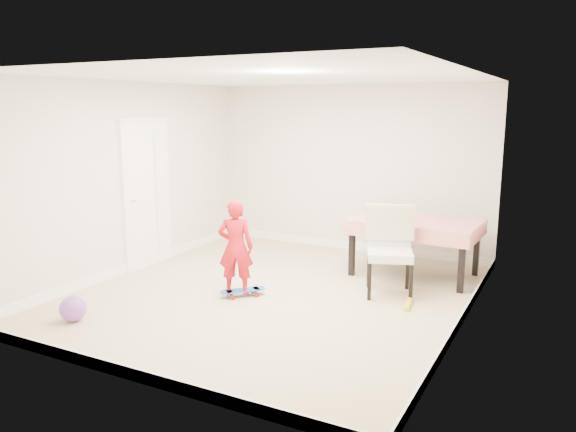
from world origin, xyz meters
The scene contains 17 objects.
ground centered at (0.00, 0.00, 0.00)m, with size 5.00×5.00×0.00m, color tan.
ceiling centered at (0.00, 0.00, 2.58)m, with size 4.50×5.00×0.04m, color white.
wall_back centered at (0.00, 2.48, 1.30)m, with size 4.50×0.04×2.60m, color beige.
wall_front centered at (0.00, -2.48, 1.30)m, with size 4.50×0.04×2.60m, color beige.
wall_left centered at (-2.23, 0.00, 1.30)m, with size 0.04×5.00×2.60m, color beige.
wall_right centered at (2.23, 0.00, 1.30)m, with size 0.04×5.00×2.60m, color beige.
door centered at (-2.22, 0.30, 1.02)m, with size 0.10×0.94×2.11m, color white.
baseboard_back centered at (0.00, 2.49, 0.06)m, with size 4.50×0.02×0.12m, color white.
baseboard_front centered at (0.00, -2.49, 0.06)m, with size 4.50×0.02×0.12m, color white.
baseboard_left centered at (-2.24, 0.00, 0.06)m, with size 0.02×5.00×0.12m, color white.
baseboard_right centered at (2.24, 0.00, 0.06)m, with size 0.02×5.00×0.12m, color white.
dining_table centered at (1.32, 1.56, 0.39)m, with size 1.65×1.04×0.78m, color red, non-canonical shape.
dining_chair centered at (1.26, 0.64, 0.54)m, with size 0.59×0.67×1.08m, color silver, non-canonical shape.
skateboard centered at (-0.29, -0.25, 0.04)m, with size 0.56×0.20×0.08m, color blue, non-canonical shape.
child centered at (-0.35, -0.28, 0.58)m, with size 0.42×0.28×1.16m, color red.
balloon centered at (-1.47, -1.78, 0.14)m, with size 0.28×0.28×0.28m, color purple.
foam_toy centered at (1.59, 0.34, 0.03)m, with size 0.06×0.06×0.40m, color yellow.
Camera 1 is at (3.20, -5.75, 2.27)m, focal length 35.00 mm.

